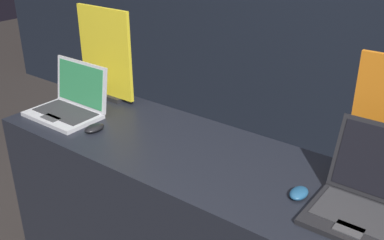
{
  "coord_description": "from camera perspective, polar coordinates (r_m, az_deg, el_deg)",
  "views": [
    {
      "loc": [
        1.03,
        -1.05,
        1.9
      ],
      "look_at": [
        -0.01,
        0.32,
        1.1
      ],
      "focal_mm": 42.0,
      "sensor_mm": 36.0,
      "label": 1
    }
  ],
  "objects": [
    {
      "name": "mouse_front",
      "position": [
        2.18,
        -12.29,
        -0.99
      ],
      "size": [
        0.07,
        0.11,
        0.03
      ],
      "color": "black",
      "rests_on": "display_counter"
    },
    {
      "name": "laptop_front",
      "position": [
        2.38,
        -15.23,
        2.12
      ],
      "size": [
        0.37,
        0.28,
        0.26
      ],
      "color": "#B7B7BC",
      "rests_on": "display_counter"
    },
    {
      "name": "mouse_back",
      "position": [
        1.71,
        13.42,
        -9.02
      ],
      "size": [
        0.06,
        0.09,
        0.03
      ],
      "color": "navy",
      "rests_on": "display_counter"
    },
    {
      "name": "display_counter",
      "position": [
        2.23,
        0.12,
        -14.77
      ],
      "size": [
        1.95,
        0.63,
        0.95
      ],
      "color": "black",
      "rests_on": "ground_plane"
    },
    {
      "name": "promo_stand_front",
      "position": [
        2.48,
        -10.91,
        7.92
      ],
      "size": [
        0.37,
        0.07,
        0.5
      ],
      "color": "black",
      "rests_on": "display_counter"
    },
    {
      "name": "laptop_back",
      "position": [
        1.67,
        21.26,
        -9.03
      ],
      "size": [
        0.33,
        0.37,
        0.28
      ],
      "color": "black",
      "rests_on": "display_counter"
    }
  ]
}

